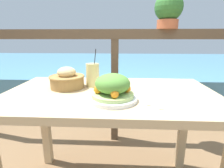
{
  "coord_description": "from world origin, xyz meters",
  "views": [
    {
      "loc": [
        0.06,
        -0.99,
        1.06
      ],
      "look_at": [
        0.01,
        -0.05,
        0.81
      ],
      "focal_mm": 28.0,
      "sensor_mm": 36.0,
      "label": 1
    }
  ],
  "objects_px": {
    "salad_plate": "(113,89)",
    "bread_basket": "(67,79)",
    "drink_glass": "(93,75)",
    "potted_plant": "(169,10)"
  },
  "relations": [
    {
      "from": "drink_glass",
      "to": "bread_basket",
      "type": "distance_m",
      "value": 0.17
    },
    {
      "from": "drink_glass",
      "to": "bread_basket",
      "type": "bearing_deg",
      "value": -163.85
    },
    {
      "from": "salad_plate",
      "to": "bread_basket",
      "type": "height_order",
      "value": "salad_plate"
    },
    {
      "from": "drink_glass",
      "to": "potted_plant",
      "type": "height_order",
      "value": "potted_plant"
    },
    {
      "from": "salad_plate",
      "to": "bread_basket",
      "type": "xyz_separation_m",
      "value": [
        -0.3,
        0.22,
        -0.01
      ]
    },
    {
      "from": "drink_glass",
      "to": "bread_basket",
      "type": "relative_size",
      "value": 1.11
    },
    {
      "from": "drink_glass",
      "to": "salad_plate",
      "type": "bearing_deg",
      "value": -61.47
    },
    {
      "from": "drink_glass",
      "to": "potted_plant",
      "type": "distance_m",
      "value": 0.96
    },
    {
      "from": "salad_plate",
      "to": "potted_plant",
      "type": "relative_size",
      "value": 0.81
    },
    {
      "from": "salad_plate",
      "to": "drink_glass",
      "type": "relative_size",
      "value": 1.03
    }
  ]
}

